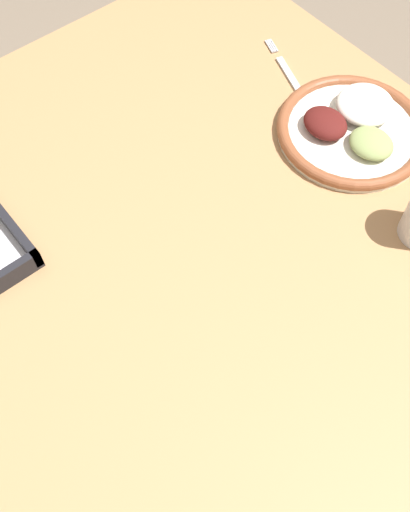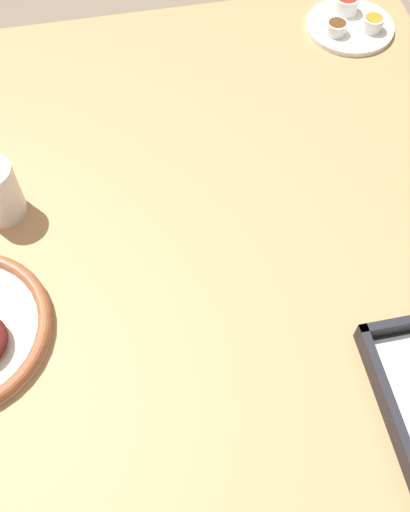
# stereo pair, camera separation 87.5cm
# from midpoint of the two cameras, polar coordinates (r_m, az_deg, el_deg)

# --- Properties ---
(ground_plane) EXTENTS (8.00, 8.00, 0.00)m
(ground_plane) POSITION_cam_midpoint_polar(r_m,az_deg,el_deg) (1.55, -4.58, -29.99)
(ground_plane) COLOR #7A6B59
(dining_table) EXTENTS (1.21, 1.05, 0.78)m
(dining_table) POSITION_cam_midpoint_polar(r_m,az_deg,el_deg) (0.88, -7.97, -28.22)
(dining_table) COLOR #AD7F51
(dining_table) RESTS_ON ground_plane
(saucer_plate) EXTENTS (0.17, 0.17, 0.04)m
(saucer_plate) POSITION_cam_midpoint_polar(r_m,az_deg,el_deg) (0.98, 10.90, 6.06)
(saucer_plate) COLOR white
(saucer_plate) RESTS_ON dining_table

